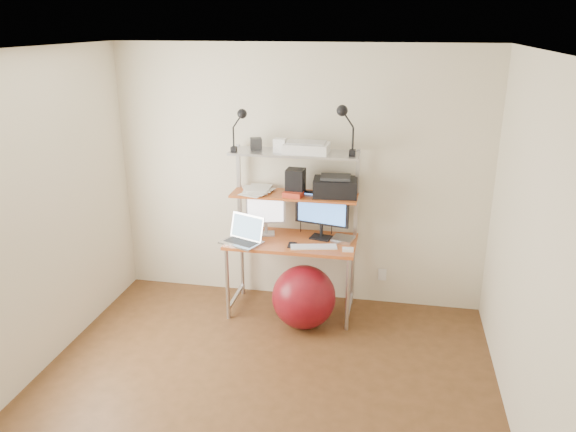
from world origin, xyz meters
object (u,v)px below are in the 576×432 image
printer (335,187)px  exercise_ball (304,297)px  laptop (244,237)px  monitor_black (322,211)px  monitor_silver (266,212)px

printer → exercise_ball: size_ratio=0.72×
laptop → printer: 0.96m
monitor_black → printer: bearing=25.0°
monitor_black → laptop: 0.76m
monitor_black → monitor_silver: bearing=-166.6°
monitor_silver → exercise_ball: size_ratio=0.72×
printer → laptop: bearing=-165.7°
monitor_black → laptop: monitor_black is taller
laptop → exercise_ball: 0.78m
laptop → printer: (0.80, 0.27, 0.45)m
monitor_silver → laptop: size_ratio=0.96×
printer → exercise_ball: bearing=-123.1°
laptop → exercise_ball: bearing=10.3°
monitor_silver → monitor_black: (0.53, 0.00, 0.04)m
printer → monitor_silver: bearing=178.0°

